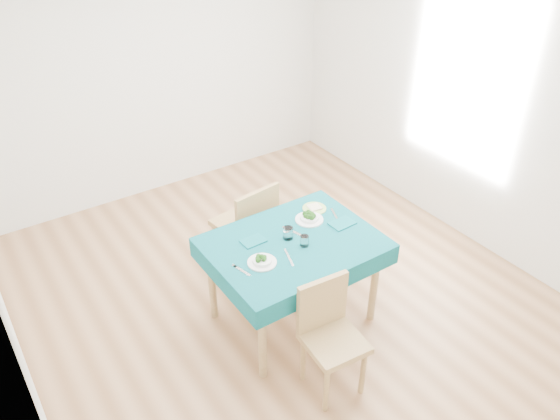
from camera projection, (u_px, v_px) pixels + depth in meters
room_shell at (280, 153)px, 3.97m from camera, size 4.02×4.52×2.73m
table at (293, 281)px, 4.25m from camera, size 1.25×0.95×0.76m
chair_near at (335, 338)px, 3.62m from camera, size 0.41×0.45×0.94m
chair_far at (243, 211)px, 4.76m from camera, size 0.51×0.55×1.12m
bowl_near at (262, 260)px, 3.82m from camera, size 0.21×0.21×0.06m
bowl_far at (309, 217)px, 4.26m from camera, size 0.22×0.22×0.07m
fork_near at (242, 271)px, 3.76m from camera, size 0.06×0.16×0.00m
knife_near at (289, 257)px, 3.88m from camera, size 0.08×0.21×0.00m
fork_far at (294, 232)px, 4.15m from camera, size 0.08×0.18×0.00m
knife_far at (336, 216)px, 4.33m from camera, size 0.10×0.22×0.00m
napkin_near at (253, 241)px, 4.04m from camera, size 0.18×0.13×0.01m
napkin_far at (342, 223)px, 4.24m from camera, size 0.20×0.14×0.01m
tumbler_center at (288, 233)px, 4.05m from camera, size 0.07×0.07×0.10m
tumbler_side at (304, 241)px, 3.98m from camera, size 0.07×0.07×0.08m
side_plate at (314, 208)px, 4.42m from camera, size 0.19×0.19×0.01m
bread_slice at (314, 207)px, 4.41m from camera, size 0.11×0.11×0.01m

